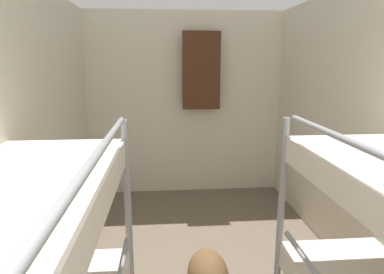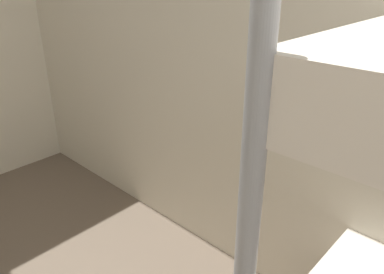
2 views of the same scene
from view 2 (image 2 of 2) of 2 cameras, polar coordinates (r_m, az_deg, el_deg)
The scene contains 0 objects.
Camera 2 is at (0.02, 2.14, 1.30)m, focal length 35.00 mm.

